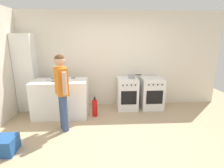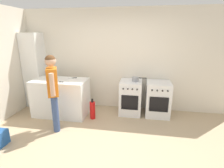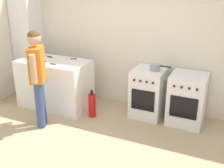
{
  "view_description": "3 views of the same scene",
  "coord_description": "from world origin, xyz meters",
  "px_view_note": "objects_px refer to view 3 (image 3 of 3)",
  "views": [
    {
      "loc": [
        -0.32,
        -2.93,
        1.89
      ],
      "look_at": [
        -0.1,
        0.93,
        0.87
      ],
      "focal_mm": 28.0,
      "sensor_mm": 36.0,
      "label": 1
    },
    {
      "loc": [
        0.6,
        -2.59,
        1.99
      ],
      "look_at": [
        -0.02,
        0.96,
        0.93
      ],
      "focal_mm": 28.0,
      "sensor_mm": 36.0,
      "label": 2
    },
    {
      "loc": [
        1.63,
        -2.81,
        2.36
      ],
      "look_at": [
        0.03,
        0.74,
        0.83
      ],
      "focal_mm": 45.0,
      "sensor_mm": 36.0,
      "label": 3
    }
  ],
  "objects_px": {
    "knife_paring": "(72,59)",
    "larder_cabinet": "(29,45)",
    "knife_chef": "(47,56)",
    "knife_carving": "(43,60)",
    "oven_right": "(187,99)",
    "fire_extinguisher": "(92,105)",
    "oven_left": "(148,92)",
    "knife_utility": "(56,65)",
    "pot": "(156,68)",
    "person": "(37,72)"
  },
  "relations": [
    {
      "from": "larder_cabinet",
      "to": "knife_chef",
      "type": "bearing_deg",
      "value": -23.67
    },
    {
      "from": "knife_carving",
      "to": "fire_extinguisher",
      "type": "distance_m",
      "value": 1.23
    },
    {
      "from": "knife_paring",
      "to": "person",
      "type": "distance_m",
      "value": 0.93
    },
    {
      "from": "knife_carving",
      "to": "person",
      "type": "height_order",
      "value": "person"
    },
    {
      "from": "knife_utility",
      "to": "oven_left",
      "type": "bearing_deg",
      "value": 20.46
    },
    {
      "from": "pot",
      "to": "knife_paring",
      "type": "distance_m",
      "value": 1.55
    },
    {
      "from": "larder_cabinet",
      "to": "knife_paring",
      "type": "bearing_deg",
      "value": -12.04
    },
    {
      "from": "knife_paring",
      "to": "larder_cabinet",
      "type": "distance_m",
      "value": 1.24
    },
    {
      "from": "oven_right",
      "to": "person",
      "type": "xyz_separation_m",
      "value": [
        -2.16,
        -1.09,
        0.52
      ]
    },
    {
      "from": "oven_right",
      "to": "knife_utility",
      "type": "height_order",
      "value": "knife_utility"
    },
    {
      "from": "knife_paring",
      "to": "oven_right",
      "type": "bearing_deg",
      "value": 4.24
    },
    {
      "from": "oven_right",
      "to": "fire_extinguisher",
      "type": "bearing_deg",
      "value": -162.77
    },
    {
      "from": "fire_extinguisher",
      "to": "knife_paring",
      "type": "bearing_deg",
      "value": 150.51
    },
    {
      "from": "knife_utility",
      "to": "fire_extinguisher",
      "type": "bearing_deg",
      "value": 7.66
    },
    {
      "from": "oven_left",
      "to": "knife_chef",
      "type": "bearing_deg",
      "value": -174.43
    },
    {
      "from": "knife_chef",
      "to": "fire_extinguisher",
      "type": "xyz_separation_m",
      "value": [
        1.11,
        -0.29,
        -0.69
      ]
    },
    {
      "from": "knife_carving",
      "to": "person",
      "type": "distance_m",
      "value": 0.77
    },
    {
      "from": "person",
      "to": "oven_right",
      "type": "bearing_deg",
      "value": 26.66
    },
    {
      "from": "oven_left",
      "to": "knife_paring",
      "type": "xyz_separation_m",
      "value": [
        -1.44,
        -0.16,
        0.48
      ]
    },
    {
      "from": "oven_left",
      "to": "knife_chef",
      "type": "distance_m",
      "value": 2.04
    },
    {
      "from": "knife_chef",
      "to": "knife_carving",
      "type": "relative_size",
      "value": 1.07
    },
    {
      "from": "oven_right",
      "to": "fire_extinguisher",
      "type": "distance_m",
      "value": 1.63
    },
    {
      "from": "knife_chef",
      "to": "knife_carving",
      "type": "distance_m",
      "value": 0.25
    },
    {
      "from": "knife_chef",
      "to": "fire_extinguisher",
      "type": "relative_size",
      "value": 0.62
    },
    {
      "from": "oven_left",
      "to": "knife_paring",
      "type": "height_order",
      "value": "knife_paring"
    },
    {
      "from": "oven_left",
      "to": "knife_paring",
      "type": "relative_size",
      "value": 4.31
    },
    {
      "from": "knife_paring",
      "to": "person",
      "type": "xyz_separation_m",
      "value": [
        -0.05,
        -0.93,
        0.04
      ]
    },
    {
      "from": "oven_right",
      "to": "knife_utility",
      "type": "bearing_deg",
      "value": -165.51
    },
    {
      "from": "fire_extinguisher",
      "to": "oven_right",
      "type": "bearing_deg",
      "value": 17.23
    },
    {
      "from": "pot",
      "to": "person",
      "type": "bearing_deg",
      "value": -146.23
    },
    {
      "from": "oven_right",
      "to": "fire_extinguisher",
      "type": "height_order",
      "value": "oven_right"
    },
    {
      "from": "oven_left",
      "to": "person",
      "type": "relative_size",
      "value": 0.53
    },
    {
      "from": "oven_left",
      "to": "knife_utility",
      "type": "xyz_separation_m",
      "value": [
        -1.51,
        -0.56,
        0.48
      ]
    },
    {
      "from": "pot",
      "to": "knife_utility",
      "type": "bearing_deg",
      "value": -161.33
    },
    {
      "from": "knife_chef",
      "to": "oven_right",
      "type": "bearing_deg",
      "value": 4.16
    },
    {
      "from": "knife_carving",
      "to": "larder_cabinet",
      "type": "height_order",
      "value": "larder_cabinet"
    },
    {
      "from": "oven_left",
      "to": "pot",
      "type": "height_order",
      "value": "pot"
    },
    {
      "from": "oven_right",
      "to": "knife_carving",
      "type": "relative_size",
      "value": 2.93
    },
    {
      "from": "oven_left",
      "to": "oven_right",
      "type": "bearing_deg",
      "value": 0.0
    },
    {
      "from": "knife_utility",
      "to": "larder_cabinet",
      "type": "bearing_deg",
      "value": 149.62
    },
    {
      "from": "oven_right",
      "to": "pot",
      "type": "xyz_separation_m",
      "value": [
        -0.56,
        -0.02,
        0.48
      ]
    },
    {
      "from": "knife_utility",
      "to": "knife_carving",
      "type": "bearing_deg",
      "value": 160.17
    },
    {
      "from": "oven_left",
      "to": "knife_utility",
      "type": "height_order",
      "value": "knife_utility"
    },
    {
      "from": "oven_left",
      "to": "pot",
      "type": "relative_size",
      "value": 2.44
    },
    {
      "from": "oven_right",
      "to": "larder_cabinet",
      "type": "height_order",
      "value": "larder_cabinet"
    },
    {
      "from": "oven_right",
      "to": "knife_carving",
      "type": "bearing_deg",
      "value": -170.55
    },
    {
      "from": "oven_left",
      "to": "knife_chef",
      "type": "height_order",
      "value": "knife_chef"
    },
    {
      "from": "knife_paring",
      "to": "larder_cabinet",
      "type": "xyz_separation_m",
      "value": [
        -1.21,
        0.26,
        0.09
      ]
    },
    {
      "from": "fire_extinguisher",
      "to": "knife_utility",
      "type": "bearing_deg",
      "value": -172.34
    },
    {
      "from": "pot",
      "to": "fire_extinguisher",
      "type": "height_order",
      "value": "pot"
    }
  ]
}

